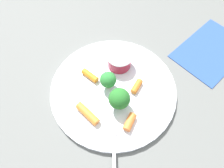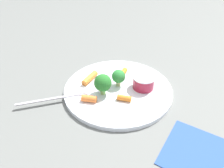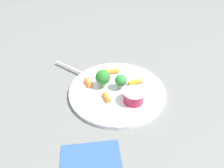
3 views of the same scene
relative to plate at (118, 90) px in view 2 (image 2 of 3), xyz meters
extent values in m
plane|color=slate|center=(0.00, 0.00, -0.01)|extent=(2.40, 2.40, 0.00)
cylinder|color=white|center=(0.00, 0.00, 0.00)|extent=(0.29, 0.29, 0.01)
cylinder|color=maroon|center=(0.07, 0.01, 0.02)|extent=(0.06, 0.06, 0.03)
cylinder|color=silver|center=(0.07, 0.01, 0.04)|extent=(0.06, 0.06, 0.00)
cylinder|color=#9BA970|center=(0.00, 0.01, 0.01)|extent=(0.01, 0.01, 0.02)
sphere|color=#2E7F36|center=(0.00, 0.01, 0.04)|extent=(0.04, 0.04, 0.04)
cylinder|color=#85B660|center=(-0.04, -0.03, 0.01)|extent=(0.01, 0.01, 0.02)
sphere|color=#276E28|center=(-0.04, -0.03, 0.04)|extent=(0.04, 0.04, 0.04)
cylinder|color=orange|center=(-0.08, 0.03, 0.01)|extent=(0.04, 0.06, 0.02)
cylinder|color=orange|center=(-0.07, -0.06, 0.01)|extent=(0.04, 0.02, 0.02)
cylinder|color=orange|center=(0.02, -0.05, 0.01)|extent=(0.04, 0.02, 0.01)
cylinder|color=orange|center=(0.01, 0.06, 0.01)|extent=(0.03, 0.05, 0.01)
cube|color=#B4ADB7|center=(-0.17, -0.07, 0.01)|extent=(0.14, 0.06, 0.00)
cube|color=#B4ADB7|center=(-0.09, -0.03, 0.01)|extent=(0.03, 0.01, 0.00)
cube|color=#B4ADB7|center=(-0.09, -0.03, 0.01)|extent=(0.03, 0.01, 0.00)
cube|color=#B4ADB7|center=(-0.09, -0.04, 0.01)|extent=(0.03, 0.01, 0.00)
cube|color=#B4ADB7|center=(-0.09, -0.04, 0.01)|extent=(0.03, 0.01, 0.00)
cube|color=#2B4C95|center=(0.20, -0.20, 0.00)|extent=(0.24, 0.21, 0.00)
camera|label=1|loc=(-0.21, -0.08, 0.41)|focal=32.68mm
camera|label=2|loc=(0.02, -0.48, 0.37)|focal=36.20mm
camera|label=3|loc=(0.40, -0.28, 0.42)|focal=34.15mm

